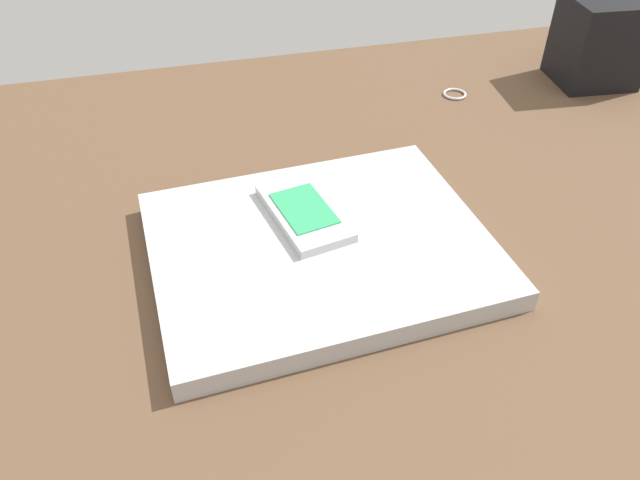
{
  "coord_description": "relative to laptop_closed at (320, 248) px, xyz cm",
  "views": [
    {
      "loc": [
        -9.33,
        -47.85,
        41.55
      ],
      "look_at": [
        1.68,
        -5.78,
        5.0
      ],
      "focal_mm": 34.67,
      "sensor_mm": 36.0,
      "label": 1
    }
  ],
  "objects": [
    {
      "name": "key_ring",
      "position": [
        25.84,
        27.05,
        -0.89
      ],
      "size": [
        3.17,
        3.17,
        0.36
      ],
      "primitive_type": "torus",
      "color": "silver",
      "rests_on": "desk_surface"
    },
    {
      "name": "cell_phone_on_laptop",
      "position": [
        -0.61,
        3.64,
        1.57
      ],
      "size": [
        7.71,
        12.12,
        1.08
      ],
      "color": "silver",
      "rests_on": "laptop_closed"
    },
    {
      "name": "desk_organizer",
      "position": [
        45.81,
        26.56,
        4.61
      ],
      "size": [
        10.9,
        10.08,
        11.35
      ],
      "primitive_type": "cube",
      "rotation": [
        0.0,
        0.0,
        -0.1
      ],
      "color": "black",
      "rests_on": "desk_surface"
    },
    {
      "name": "laptop_closed",
      "position": [
        0.0,
        0.0,
        0.0
      ],
      "size": [
        31.94,
        26.36,
        2.13
      ],
      "primitive_type": "cube",
      "rotation": [
        0.0,
        0.0,
        0.06
      ],
      "color": "#B7BABC",
      "rests_on": "desk_surface"
    },
    {
      "name": "desk_surface",
      "position": [
        -1.68,
        5.78,
        -2.57
      ],
      "size": [
        120.0,
        80.0,
        3.0
      ],
      "primitive_type": "cube",
      "color": "brown",
      "rests_on": "ground"
    }
  ]
}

